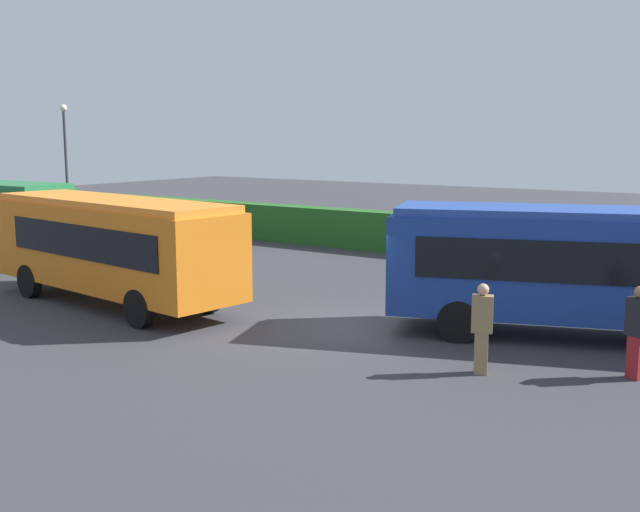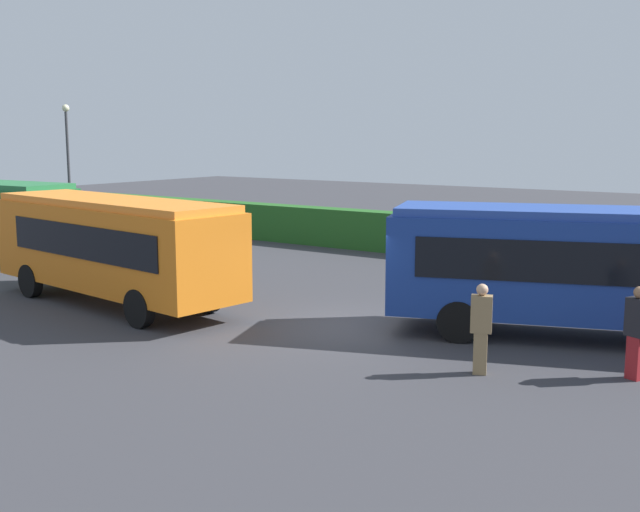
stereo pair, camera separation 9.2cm
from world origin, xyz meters
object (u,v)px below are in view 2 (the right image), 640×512
person_right (481,326)px  lamppost (68,154)px  bus_orange (113,244)px  person_center (474,278)px  person_left (59,225)px  bus_blue (585,264)px  person_far (637,330)px

person_right → lamppost: (-26.62, 10.44, 2.87)m
bus_orange → person_center: size_ratio=5.28×
person_center → person_right: person_right is taller
person_left → person_center: person_left is taller
person_left → lamppost: (-4.80, 4.29, 2.88)m
bus_blue → person_left: bus_blue is taller
person_right → bus_blue: bearing=146.5°
person_far → lamppost: lamppost is taller
person_center → person_right: (2.43, -5.20, 0.07)m
person_center → bus_orange: bearing=-153.1°
bus_blue → person_far: bus_blue is taller
bus_blue → lamppost: size_ratio=1.49×
person_left → person_far: 24.97m
bus_blue → person_center: bus_blue is taller
person_center → person_far: size_ratio=0.93×
person_left → person_center: (19.39, -0.95, -0.06)m
person_right → person_far: size_ratio=0.99×
person_center → person_right: size_ratio=0.93×
bus_orange → person_center: 10.21m
person_left → lamppost: size_ratio=0.30×
person_left → person_right: bearing=7.4°
person_far → person_center: bearing=-101.7°
bus_blue → bus_orange: bearing=178.1°
person_left → person_right: (21.83, -6.16, 0.01)m
bus_blue → lamppost: 28.33m
bus_blue → person_center: (-3.32, 1.21, -0.88)m
person_far → lamppost: bearing=-82.5°
lamppost → person_right: bearing=-21.4°
bus_blue → person_far: 3.23m
person_far → bus_orange: bearing=-60.0°
person_far → bus_blue: bearing=-120.1°
person_center → person_far: person_far is taller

